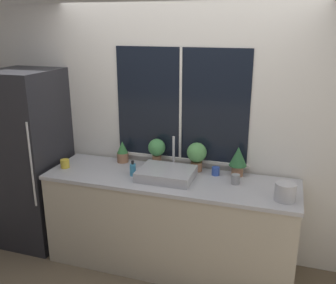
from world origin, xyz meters
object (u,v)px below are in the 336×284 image
at_px(potted_plant_far_right, 238,159).
at_px(mug_blue, 216,171).
at_px(soap_bottle, 133,169).
at_px(potted_plant_far_left, 123,152).
at_px(sink, 166,173).
at_px(refrigerator, 31,159).
at_px(mug_yellow, 65,164).
at_px(kettle, 285,191).
at_px(potted_plant_center_right, 197,154).
at_px(potted_plant_center_left, 157,149).
at_px(mug_grey, 236,179).

bearing_deg(potted_plant_far_right, mug_blue, -164.75).
xyz_separation_m(potted_plant_far_right, soap_bottle, (-0.94, -0.31, -0.10)).
bearing_deg(potted_plant_far_left, potted_plant_far_right, 0.00).
bearing_deg(potted_plant_far_left, sink, -25.50).
bearing_deg(refrigerator, sink, -1.42).
xyz_separation_m(potted_plant_far_left, mug_yellow, (-0.48, -0.33, -0.07)).
bearing_deg(kettle, soap_bottle, 176.06).
distance_m(soap_bottle, kettle, 1.38).
distance_m(potted_plant_center_right, soap_bottle, 0.63).
height_order(sink, potted_plant_center_right, sink).
bearing_deg(potted_plant_center_left, soap_bottle, -112.84).
bearing_deg(mug_yellow, mug_grey, 4.31).
bearing_deg(potted_plant_center_right, kettle, -25.75).
distance_m(refrigerator, potted_plant_center_right, 1.77).
bearing_deg(potted_plant_center_right, potted_plant_center_left, 180.00).
relative_size(refrigerator, soap_bottle, 12.64).
distance_m(potted_plant_far_right, mug_grey, 0.23).
bearing_deg(mug_yellow, mug_blue, 10.55).
bearing_deg(refrigerator, kettle, -3.80).
relative_size(mug_yellow, mug_blue, 1.11).
height_order(mug_grey, mug_yellow, mug_grey).
height_order(refrigerator, mug_yellow, refrigerator).
relative_size(soap_bottle, mug_yellow, 1.70).
bearing_deg(soap_bottle, mug_blue, 19.03).
distance_m(potted_plant_center_left, mug_yellow, 0.93).
height_order(potted_plant_center_right, soap_bottle, potted_plant_center_right).
xyz_separation_m(potted_plant_center_left, mug_yellow, (-0.86, -0.33, -0.13)).
distance_m(potted_plant_far_right, mug_yellow, 1.70).
height_order(potted_plant_center_right, mug_grey, potted_plant_center_right).
distance_m(mug_grey, kettle, 0.47).
distance_m(sink, mug_blue, 0.47).
bearing_deg(refrigerator, potted_plant_center_right, 7.56).
height_order(refrigerator, kettle, refrigerator).
distance_m(potted_plant_far_left, mug_grey, 1.21).
xyz_separation_m(soap_bottle, mug_yellow, (-0.73, -0.02, -0.02)).
xyz_separation_m(refrigerator, soap_bottle, (1.21, -0.08, 0.06)).
xyz_separation_m(potted_plant_center_right, mug_yellow, (-1.26, -0.33, -0.13)).
height_order(sink, potted_plant_far_left, sink).
height_order(refrigerator, potted_plant_far_left, refrigerator).
height_order(sink, potted_plant_center_left, sink).
xyz_separation_m(refrigerator, mug_grey, (2.15, 0.03, 0.04)).
relative_size(potted_plant_far_left, mug_grey, 2.53).
bearing_deg(mug_yellow, soap_bottle, 1.40).
bearing_deg(mug_blue, potted_plant_far_left, 176.89).
distance_m(potted_plant_center_left, soap_bottle, 0.35).
height_order(refrigerator, potted_plant_center_right, refrigerator).
distance_m(refrigerator, mug_yellow, 0.49).
height_order(potted_plant_center_left, soap_bottle, potted_plant_center_left).
bearing_deg(potted_plant_far_right, kettle, -42.55).
bearing_deg(mug_blue, mug_yellow, -169.45).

